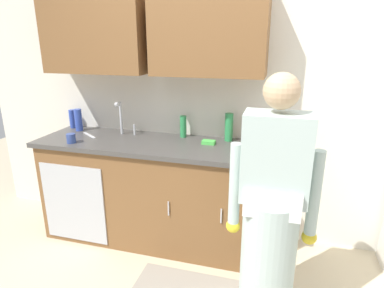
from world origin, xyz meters
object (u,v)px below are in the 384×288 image
at_px(bottle_dish_liquid, 229,127).
at_px(bottle_water_short, 183,126).
at_px(person_at_sink, 270,227).
at_px(bottle_soap, 78,120).
at_px(knife_on_counter, 89,135).
at_px(bottle_cleaner_spray, 72,119).
at_px(cup_by_sink, 71,138).
at_px(sponge, 209,142).
at_px(bottle_water_tall, 247,132).
at_px(sink, 119,140).

xyz_separation_m(bottle_dish_liquid, bottle_water_short, (-0.41, 0.00, -0.02)).
height_order(person_at_sink, bottle_soap, person_at_sink).
relative_size(bottle_water_short, knife_on_counter, 0.81).
distance_m(bottle_cleaner_spray, cup_by_sink, 0.53).
bearing_deg(bottle_cleaner_spray, sponge, -6.14).
height_order(bottle_dish_liquid, bottle_soap, bottle_dish_liquid).
height_order(bottle_water_tall, cup_by_sink, bottle_water_tall).
relative_size(sink, bottle_water_short, 2.57).
bearing_deg(person_at_sink, bottle_water_short, 132.65).
xyz_separation_m(bottle_soap, sponge, (1.30, -0.08, -0.09)).
bearing_deg(bottle_water_tall, bottle_water_short, 178.24).
bearing_deg(knife_on_counter, cup_by_sink, 120.60).
xyz_separation_m(sink, person_at_sink, (1.37, -0.70, -0.23)).
relative_size(person_at_sink, bottle_water_short, 8.31).
height_order(bottle_dish_liquid, sponge, bottle_dish_liquid).
relative_size(person_at_sink, bottle_cleaner_spray, 8.94).
relative_size(knife_on_counter, sponge, 2.18).
distance_m(person_at_sink, bottle_water_short, 1.27).
height_order(person_at_sink, knife_on_counter, person_at_sink).
relative_size(bottle_soap, bottle_water_tall, 1.09).
bearing_deg(bottle_dish_liquid, sink, -168.00).
distance_m(person_at_sink, sponge, 0.98).
height_order(bottle_dish_liquid, knife_on_counter, bottle_dish_liquid).
bearing_deg(person_at_sink, bottle_soap, 155.78).
xyz_separation_m(bottle_water_tall, sponge, (-0.30, -0.12, -0.08)).
height_order(bottle_cleaner_spray, bottle_soap, bottle_soap).
bearing_deg(person_at_sink, knife_on_counter, 157.00).
bearing_deg(bottle_cleaner_spray, person_at_sink, -24.73).
relative_size(bottle_cleaner_spray, bottle_soap, 0.86).
height_order(bottle_dish_liquid, cup_by_sink, bottle_dish_liquid).
xyz_separation_m(bottle_dish_liquid, sponge, (-0.15, -0.14, -0.11)).
bearing_deg(cup_by_sink, person_at_sink, -15.61).
bearing_deg(sponge, bottle_water_tall, 22.32).
bearing_deg(bottle_dish_liquid, knife_on_counter, -171.40).
bearing_deg(bottle_dish_liquid, bottle_cleaner_spray, 179.52).
xyz_separation_m(bottle_cleaner_spray, sponge, (1.42, -0.15, -0.08)).
bearing_deg(bottle_soap, sponge, -3.36).
height_order(person_at_sink, bottle_cleaner_spray, person_at_sink).
distance_m(bottle_dish_liquid, bottle_soap, 1.45).
height_order(person_at_sink, bottle_water_tall, person_at_sink).
height_order(sink, bottle_soap, sink).
relative_size(person_at_sink, bottle_water_tall, 8.40).
distance_m(person_at_sink, bottle_soap, 2.07).
xyz_separation_m(bottle_dish_liquid, bottle_cleaner_spray, (-1.57, 0.01, -0.03)).
xyz_separation_m(person_at_sink, sponge, (-0.56, 0.76, 0.26)).
relative_size(sink, bottle_cleaner_spray, 2.76).
xyz_separation_m(bottle_dish_liquid, cup_by_sink, (-1.28, -0.43, -0.08)).
relative_size(bottle_water_tall, cup_by_sink, 2.39).
height_order(bottle_water_short, sponge, bottle_water_short).
distance_m(bottle_dish_liquid, bottle_water_tall, 0.16).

